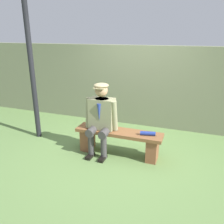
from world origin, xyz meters
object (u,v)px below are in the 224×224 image
(lamp_post, at_px, (29,49))
(seated_man, at_px, (101,116))
(rolled_magazine, at_px, (148,133))
(bench, at_px, (119,139))

(lamp_post, bearing_deg, seated_man, 172.58)
(seated_man, height_order, rolled_magazine, seated_man)
(bench, height_order, seated_man, seated_man)
(bench, distance_m, lamp_post, 2.49)
(bench, xyz_separation_m, lamp_post, (1.92, -0.16, 1.58))
(seated_man, bearing_deg, bench, -171.11)
(lamp_post, bearing_deg, bench, 175.33)
(bench, relative_size, rolled_magazine, 6.04)
(seated_man, relative_size, lamp_post, 0.45)
(bench, xyz_separation_m, rolled_magazine, (-0.54, 0.01, 0.20))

